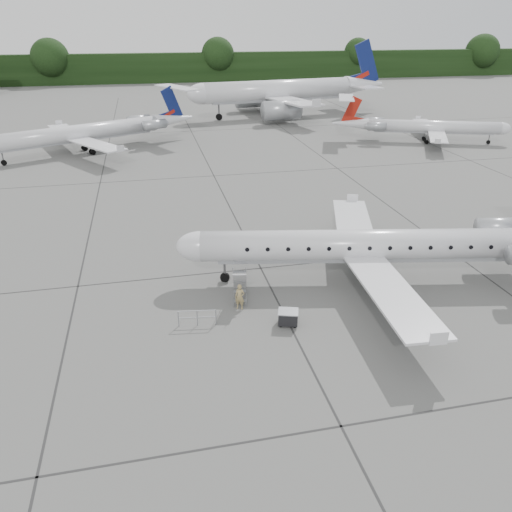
{
  "coord_description": "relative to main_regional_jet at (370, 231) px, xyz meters",
  "views": [
    {
      "loc": [
        -13.66,
        -25.31,
        16.34
      ],
      "look_at": [
        -7.29,
        3.68,
        2.3
      ],
      "focal_mm": 35.0,
      "sensor_mm": 36.0,
      "label": 1
    }
  ],
  "objects": [
    {
      "name": "main_regional_jet",
      "position": [
        0.0,
        0.0,
        0.0
      ],
      "size": [
        32.33,
        25.93,
        7.41
      ],
      "primitive_type": null,
      "rotation": [
        0.0,
        0.0,
        -0.19
      ],
      "color": "silver",
      "rests_on": "ground"
    },
    {
      "name": "safety_railing",
      "position": [
        -12.0,
        -3.22,
        -3.2
      ],
      "size": [
        2.19,
        0.38,
        1.0
      ],
      "primitive_type": null,
      "rotation": [
        0.0,
        0.0,
        -0.14
      ],
      "color": "gray",
      "rests_on": "ground"
    },
    {
      "name": "bg_regional_left",
      "position": [
        -22.79,
        42.34,
        0.13
      ],
      "size": [
        35.5,
        31.81,
        7.66
      ],
      "primitive_type": null,
      "rotation": [
        0.0,
        0.0,
        0.46
      ],
      "color": "silver",
      "rests_on": "ground"
    },
    {
      "name": "bg_regional_right",
      "position": [
        27.29,
        38.44,
        -0.55
      ],
      "size": [
        28.61,
        24.68,
        6.31
      ],
      "primitive_type": null,
      "rotation": [
        0.0,
        0.0,
        2.78
      ],
      "color": "silver",
      "rests_on": "ground"
    },
    {
      "name": "ground",
      "position": [
        -0.32,
        -3.01,
        -3.7
      ],
      "size": [
        320.0,
        320.0,
        0.0
      ],
      "primitive_type": "plane",
      "color": "#5F605D",
      "rests_on": "ground"
    },
    {
      "name": "bg_narrowbody",
      "position": [
        10.6,
        64.71,
        2.82
      ],
      "size": [
        39.67,
        31.01,
        13.05
      ],
      "primitive_type": null,
      "rotation": [
        0.0,
        0.0,
        0.14
      ],
      "color": "silver",
      "rests_on": "ground"
    },
    {
      "name": "airstair",
      "position": [
        -8.94,
        -0.57,
        -2.54
      ],
      "size": [
        1.28,
        2.48,
        2.32
      ],
      "primitive_type": null,
      "rotation": [
        0.0,
        0.0,
        -0.19
      ],
      "color": "silver",
      "rests_on": "ground"
    },
    {
      "name": "treeline",
      "position": [
        -0.32,
        126.99,
        0.3
      ],
      "size": [
        260.0,
        4.0,
        8.0
      ],
      "primitive_type": "cube",
      "color": "black",
      "rests_on": "ground"
    },
    {
      "name": "baggage_cart",
      "position": [
        -6.75,
        -4.28,
        -3.22
      ],
      "size": [
        1.35,
        1.21,
        0.98
      ],
      "primitive_type": null,
      "rotation": [
        0.0,
        0.0,
        -0.3
      ],
      "color": "black",
      "rests_on": "ground"
    },
    {
      "name": "passenger",
      "position": [
        -9.2,
        -1.88,
        -2.87
      ],
      "size": [
        0.72,
        0.61,
        1.66
      ],
      "primitive_type": "imported",
      "rotation": [
        0.0,
        0.0,
        -0.42
      ],
      "color": "#978452",
      "rests_on": "ground"
    }
  ]
}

